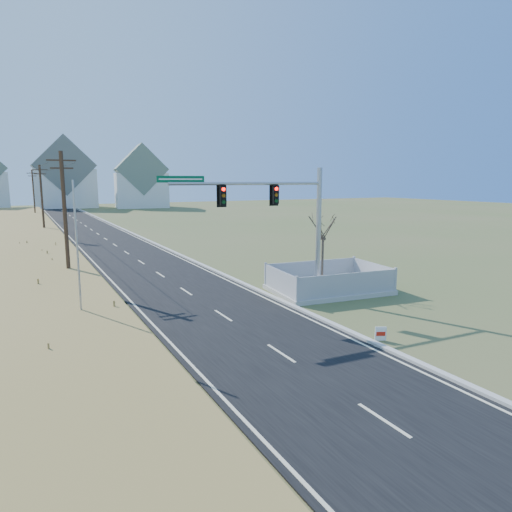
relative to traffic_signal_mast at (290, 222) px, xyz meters
The scene contains 13 objects.
ground 8.15m from the traffic_signal_mast, 133.88° to the right, with size 260.00×260.00×0.00m, color #4B5C2D.
road 45.71m from the traffic_signal_mast, 95.79° to the left, with size 8.00×180.00×0.06m, color black.
curb 45.47m from the traffic_signal_mast, 90.56° to the left, with size 0.30×180.00×0.18m, color #B2AFA8.
utility_pole_near 15.09m from the traffic_signal_mast, 137.32° to the left, with size 1.80×0.26×9.00m.
utility_pole_mid 41.73m from the traffic_signal_mast, 105.41° to the left, with size 1.80×0.26×9.00m.
utility_pole_far 71.10m from the traffic_signal_mast, 98.97° to the left, with size 1.80×0.26×9.00m.
condo_n 107.30m from the traffic_signal_mast, 91.38° to the left, with size 15.27×10.20×18.54m.
condo_ne 100.44m from the traffic_signal_mast, 81.17° to the left, with size 14.12×10.51×16.52m.
traffic_signal_mast is the anchor object (origin of this frame).
fence_enclosure 5.87m from the traffic_signal_mast, 17.53° to the left, with size 7.63×5.58×1.65m.
open_sign 8.65m from the traffic_signal_mast, 88.47° to the right, with size 0.49×0.26×0.64m.
flagpole 11.76m from the traffic_signal_mast, behind, with size 0.32×0.32×7.15m.
bare_tree 3.94m from the traffic_signal_mast, 25.57° to the left, with size 1.99×1.99×5.27m.
Camera 1 is at (-9.21, -17.43, 7.12)m, focal length 32.00 mm.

